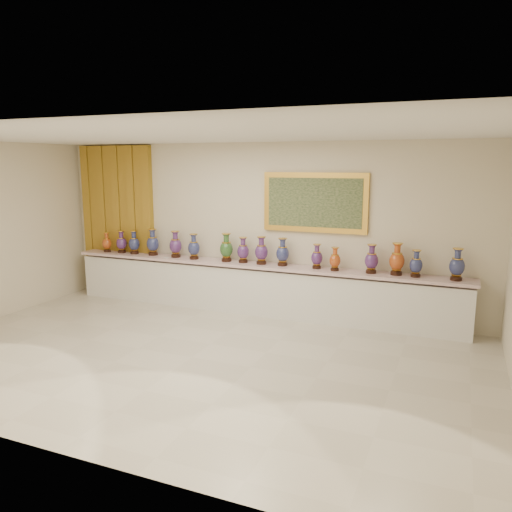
{
  "coord_description": "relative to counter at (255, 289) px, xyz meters",
  "views": [
    {
      "loc": [
        3.3,
        -5.68,
        2.64
      ],
      "look_at": [
        0.26,
        1.7,
        1.15
      ],
      "focal_mm": 35.0,
      "sensor_mm": 36.0,
      "label": 1
    }
  ],
  "objects": [
    {
      "name": "ground",
      "position": [
        0.0,
        -2.27,
        -0.44
      ],
      "size": [
        8.0,
        8.0,
        0.0
      ],
      "primitive_type": "plane",
      "color": "beige",
      "rests_on": "ground"
    },
    {
      "name": "room",
      "position": [
        -2.38,
        0.17,
        1.14
      ],
      "size": [
        8.0,
        8.0,
        8.0
      ],
      "color": "beige",
      "rests_on": "ground"
    },
    {
      "name": "counter",
      "position": [
        0.0,
        0.0,
        0.0
      ],
      "size": [
        7.28,
        0.48,
        0.9
      ],
      "color": "white",
      "rests_on": "ground"
    },
    {
      "name": "vase_0",
      "position": [
        -3.17,
        -0.04,
        0.64
      ],
      "size": [
        0.22,
        0.22,
        0.39
      ],
      "rotation": [
        0.0,
        0.0,
        -0.26
      ],
      "color": "black",
      "rests_on": "counter"
    },
    {
      "name": "vase_1",
      "position": [
        -2.84,
        -0.01,
        0.66
      ],
      "size": [
        0.25,
        0.25,
        0.43
      ],
      "rotation": [
        0.0,
        0.0,
        0.3
      ],
      "color": "black",
      "rests_on": "counter"
    },
    {
      "name": "vase_2",
      "position": [
        -2.53,
        -0.01,
        0.67
      ],
      "size": [
        0.25,
        0.25,
        0.45
      ],
      "rotation": [
        0.0,
        0.0,
        0.25
      ],
      "color": "black",
      "rests_on": "counter"
    },
    {
      "name": "vase_3",
      "position": [
        -2.12,
        0.01,
        0.69
      ],
      "size": [
        0.3,
        0.3,
        0.51
      ],
      "rotation": [
        0.0,
        0.0,
        0.37
      ],
      "color": "black",
      "rests_on": "counter"
    },
    {
      "name": "vase_4",
      "position": [
        -1.6,
        -0.01,
        0.69
      ],
      "size": [
        0.24,
        0.24,
        0.5
      ],
      "rotation": [
        0.0,
        0.0,
        -0.03
      ],
      "color": "black",
      "rests_on": "counter"
    },
    {
      "name": "vase_5",
      "position": [
        -1.19,
        -0.04,
        0.67
      ],
      "size": [
        0.24,
        0.24,
        0.47
      ],
      "rotation": [
        0.0,
        0.0,
        0.11
      ],
      "color": "black",
      "rests_on": "counter"
    },
    {
      "name": "vase_6",
      "position": [
        -0.55,
        -0.01,
        0.69
      ],
      "size": [
        0.25,
        0.25,
        0.51
      ],
      "rotation": [
        0.0,
        0.0,
        0.06
      ],
      "color": "black",
      "rests_on": "counter"
    },
    {
      "name": "vase_7",
      "position": [
        -0.23,
        0.01,
        0.67
      ],
      "size": [
        0.26,
        0.26,
        0.45
      ],
      "rotation": [
        0.0,
        0.0,
        0.29
      ],
      "color": "black",
      "rests_on": "counter"
    },
    {
      "name": "vase_8",
      "position": [
        0.13,
        -0.01,
        0.68
      ],
      "size": [
        0.23,
        0.23,
        0.49
      ],
      "rotation": [
        0.0,
        0.0,
        -0.04
      ],
      "color": "black",
      "rests_on": "counter"
    },
    {
      "name": "vase_9",
      "position": [
        0.52,
        0.01,
        0.68
      ],
      "size": [
        0.25,
        0.25,
        0.48
      ],
      "rotation": [
        0.0,
        0.0,
        0.12
      ],
      "color": "black",
      "rests_on": "counter"
    },
    {
      "name": "vase_10",
      "position": [
        1.12,
        0.01,
        0.65
      ],
      "size": [
        0.25,
        0.25,
        0.41
      ],
      "rotation": [
        0.0,
        0.0,
        0.42
      ],
      "color": "black",
      "rests_on": "counter"
    },
    {
      "name": "vase_11",
      "position": [
        1.45,
        -0.05,
        0.64
      ],
      "size": [
        0.22,
        0.22,
        0.39
      ],
      "rotation": [
        0.0,
        0.0,
        0.25
      ],
      "color": "black",
      "rests_on": "counter"
    },
    {
      "name": "vase_12",
      "position": [
        2.03,
        -0.01,
        0.67
      ],
      "size": [
        0.25,
        0.25,
        0.47
      ],
      "rotation": [
        0.0,
        0.0,
        0.16
      ],
      "color": "black",
      "rests_on": "counter"
    },
    {
      "name": "vase_13",
      "position": [
        2.42,
        0.01,
        0.69
      ],
      "size": [
        0.26,
        0.26,
        0.51
      ],
      "rotation": [
        0.0,
        0.0,
        -0.08
      ],
      "color": "black",
      "rests_on": "counter"
    },
    {
      "name": "vase_14",
      "position": [
        2.72,
        -0.02,
        0.65
      ],
      "size": [
        0.22,
        0.22,
        0.42
      ],
      "rotation": [
        0.0,
        0.0,
        0.14
      ],
      "color": "black",
      "rests_on": "counter"
    },
    {
      "name": "vase_15",
      "position": [
        3.3,
        -0.02,
        0.68
      ],
      "size": [
        0.24,
        0.24,
        0.49
      ],
      "rotation": [
        0.0,
        0.0,
        -0.05
      ],
      "color": "black",
      "rests_on": "counter"
    },
    {
      "name": "label_card",
      "position": [
        -1.73,
        -0.14,
        0.47
      ],
      "size": [
        0.1,
        0.06,
        0.0
      ],
      "primitive_type": "cube",
      "color": "white",
      "rests_on": "counter"
    }
  ]
}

